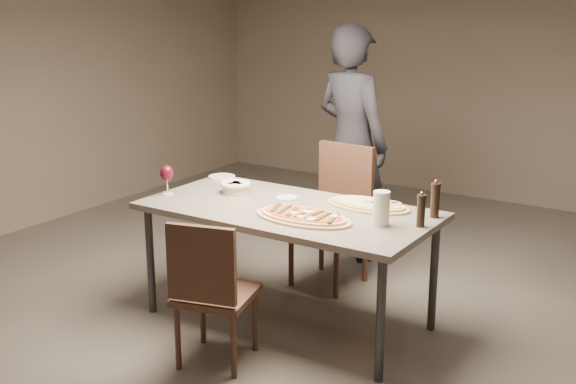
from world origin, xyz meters
The scene contains 14 objects.
room centered at (0.00, 0.00, 1.40)m, with size 7.00×7.00×7.00m.
dining_table centered at (0.00, 0.00, 0.69)m, with size 1.80×0.90×0.75m.
zucchini_pizza centered at (0.20, -0.15, 0.77)m, with size 0.62×0.34×0.05m.
ham_pizza centered at (0.41, 0.28, 0.77)m, with size 0.54×0.30×0.04m.
bread_basket centered at (-0.48, 0.11, 0.79)m, with size 0.21×0.21×0.07m.
oil_dish centered at (-0.11, 0.15, 0.76)m, with size 0.14×0.14×0.02m.
pepper_mill_left centered at (0.83, 0.30, 0.86)m, with size 0.06×0.06×0.23m.
pepper_mill_right centered at (0.83, 0.09, 0.85)m, with size 0.05×0.05×0.21m.
carafe centered at (0.63, -0.01, 0.85)m, with size 0.10×0.10×0.20m.
wine_glass centered at (-0.83, -0.17, 0.89)m, with size 0.09×0.09×0.20m.
side_plate centered at (-0.81, 0.38, 0.76)m, with size 0.19×0.19×0.01m.
chair_near centered at (-0.03, -0.73, 0.48)m, with size 0.50×0.50×0.86m.
chair_far centered at (-0.08, 0.77, 0.55)m, with size 0.50×0.50×0.99m.
diner centered at (-0.25, 1.30, 0.91)m, with size 0.66×0.44×1.82m, color black.
Camera 1 is at (2.30, -3.57, 2.00)m, focal length 45.00 mm.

